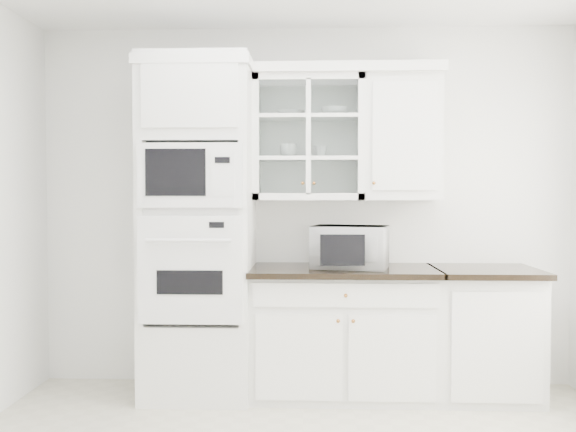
{
  "coord_description": "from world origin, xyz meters",
  "views": [
    {
      "loc": [
        0.05,
        -2.89,
        1.44
      ],
      "look_at": [
        -0.1,
        1.05,
        1.3
      ],
      "focal_mm": 38.0,
      "sensor_mm": 36.0,
      "label": 1
    }
  ],
  "objects": [
    {
      "name": "room_shell",
      "position": [
        0.0,
        0.43,
        1.78
      ],
      "size": [
        4.0,
        3.5,
        2.7
      ],
      "color": "white",
      "rests_on": "ground"
    },
    {
      "name": "oven_column",
      "position": [
        -0.75,
        1.42,
        1.2
      ],
      "size": [
        0.76,
        0.68,
        2.4
      ],
      "color": "white",
      "rests_on": "ground"
    },
    {
      "name": "base_cabinet_run",
      "position": [
        0.28,
        1.45,
        0.46
      ],
      "size": [
        1.32,
        0.67,
        0.92
      ],
      "color": "white",
      "rests_on": "ground"
    },
    {
      "name": "extra_base_cabinet",
      "position": [
        1.28,
        1.45,
        0.46
      ],
      "size": [
        0.72,
        0.67,
        0.92
      ],
      "color": "white",
      "rests_on": "ground"
    },
    {
      "name": "upper_cabinet_glass",
      "position": [
        0.03,
        1.58,
        1.85
      ],
      "size": [
        0.8,
        0.33,
        0.9
      ],
      "color": "white",
      "rests_on": "room_shell"
    },
    {
      "name": "upper_cabinet_solid",
      "position": [
        0.71,
        1.58,
        1.85
      ],
      "size": [
        0.55,
        0.33,
        0.9
      ],
      "primitive_type": "cube",
      "color": "white",
      "rests_on": "room_shell"
    },
    {
      "name": "crown_molding",
      "position": [
        -0.07,
        1.56,
        2.33
      ],
      "size": [
        2.14,
        0.38,
        0.07
      ],
      "primitive_type": "cube",
      "color": "white",
      "rests_on": "room_shell"
    },
    {
      "name": "countertop_microwave",
      "position": [
        0.33,
        1.42,
        1.07
      ],
      "size": [
        0.6,
        0.53,
        0.3
      ],
      "primitive_type": "imported",
      "rotation": [
        0.0,
        0.0,
        2.92
      ],
      "color": "white",
      "rests_on": "base_cabinet_run"
    },
    {
      "name": "bowl_a",
      "position": [
        -0.1,
        1.59,
        2.03
      ],
      "size": [
        0.23,
        0.23,
        0.05
      ],
      "primitive_type": "imported",
      "rotation": [
        0.0,
        0.0,
        -0.29
      ],
      "color": "white",
      "rests_on": "upper_cabinet_glass"
    },
    {
      "name": "bowl_b",
      "position": [
        0.22,
        1.57,
        2.04
      ],
      "size": [
        0.21,
        0.21,
        0.06
      ],
      "primitive_type": "imported",
      "rotation": [
        0.0,
        0.0,
        0.04
      ],
      "color": "white",
      "rests_on": "upper_cabinet_glass"
    },
    {
      "name": "cup_a",
      "position": [
        -0.12,
        1.58,
        1.76
      ],
      "size": [
        0.13,
        0.13,
        0.1
      ],
      "primitive_type": "imported",
      "rotation": [
        0.0,
        0.0,
        -0.06
      ],
      "color": "white",
      "rests_on": "upper_cabinet_glass"
    },
    {
      "name": "cup_b",
      "position": [
        0.12,
        1.57,
        1.75
      ],
      "size": [
        0.1,
        0.1,
        0.09
      ],
      "primitive_type": "imported",
      "rotation": [
        0.0,
        0.0,
        0.03
      ],
      "color": "white",
      "rests_on": "upper_cabinet_glass"
    }
  ]
}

